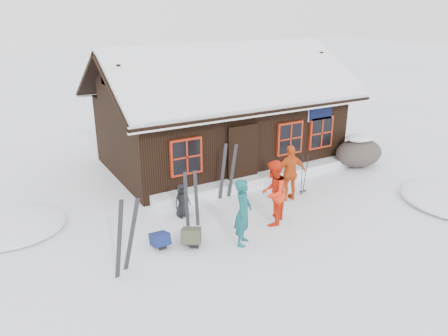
{
  "coord_description": "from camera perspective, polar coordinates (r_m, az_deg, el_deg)",
  "views": [
    {
      "loc": [
        -6.32,
        -8.8,
        5.53
      ],
      "look_at": [
        -0.55,
        1.14,
        1.3
      ],
      "focal_mm": 35.0,
      "sensor_mm": 36.0,
      "label": 1
    }
  ],
  "objects": [
    {
      "name": "skier_teal",
      "position": [
        10.67,
        2.51,
        -5.81
      ],
      "size": [
        0.73,
        0.73,
        1.71
      ],
      "primitive_type": "imported",
      "rotation": [
        0.0,
        0.0,
        0.8
      ],
      "color": "#115055",
      "rests_on": "ground"
    },
    {
      "name": "snow_mounds",
      "position": [
        14.42,
        6.13,
        -2.48
      ],
      "size": [
        20.6,
        13.2,
        0.48
      ],
      "color": "white",
      "rests_on": "ground"
    },
    {
      "name": "skier_crouched",
      "position": [
        12.23,
        -5.48,
        -4.25
      ],
      "size": [
        0.5,
        0.35,
        0.98
      ],
      "primitive_type": "imported",
      "rotation": [
        0.0,
        0.0,
        0.09
      ],
      "color": "black",
      "rests_on": "ground"
    },
    {
      "name": "boulder",
      "position": [
        16.8,
        17.19,
        2.03
      ],
      "size": [
        1.86,
        1.4,
        1.09
      ],
      "color": "#4F453F",
      "rests_on": "ground"
    },
    {
      "name": "ground",
      "position": [
        12.16,
        4.97,
        -6.92
      ],
      "size": [
        120.0,
        120.0,
        0.0
      ],
      "primitive_type": "plane",
      "color": "white",
      "rests_on": "ground"
    },
    {
      "name": "snow_drift",
      "position": [
        14.56,
        4.78,
        -1.46
      ],
      "size": [
        7.6,
        0.6,
        0.35
      ],
      "primitive_type": "cube",
      "color": "white",
      "rests_on": "ground"
    },
    {
      "name": "ski_poles",
      "position": [
        13.82,
        10.37,
        -0.92
      ],
      "size": [
        0.24,
        0.12,
        1.33
      ],
      "color": "black",
      "rests_on": "ground"
    },
    {
      "name": "ski_pair_left",
      "position": [
        9.84,
        -12.75,
        -8.81
      ],
      "size": [
        0.73,
        0.27,
        1.76
      ],
      "rotation": [
        0.0,
        0.0,
        0.17
      ],
      "color": "black",
      "rests_on": "ground"
    },
    {
      "name": "skier_orange_left",
      "position": [
        11.7,
        6.45,
        -3.25
      ],
      "size": [
        1.11,
        1.08,
        1.8
      ],
      "primitive_type": "imported",
      "rotation": [
        0.0,
        0.0,
        3.83
      ],
      "color": "red",
      "rests_on": "ground"
    },
    {
      "name": "ski_pair_right",
      "position": [
        13.26,
        0.48,
        -0.51
      ],
      "size": [
        0.57,
        0.26,
        1.78
      ],
      "rotation": [
        0.0,
        0.0,
        -0.35
      ],
      "color": "black",
      "rests_on": "ground"
    },
    {
      "name": "mountain_hut",
      "position": [
        16.33,
        -0.55,
        6.19
      ],
      "size": [
        8.9,
        6.09,
        4.42
      ],
      "color": "black",
      "rests_on": "ground"
    },
    {
      "name": "backpack_olive",
      "position": [
        10.95,
        -4.29,
        -9.17
      ],
      "size": [
        0.72,
        0.78,
        0.34
      ],
      "primitive_type": "cube",
      "rotation": [
        0.0,
        0.0,
        -0.54
      ],
      "color": "#3A3E2C",
      "rests_on": "ground"
    },
    {
      "name": "ski_pair_mid",
      "position": [
        11.56,
        -4.27,
        -4.21
      ],
      "size": [
        0.41,
        0.13,
        1.63
      ],
      "rotation": [
        0.0,
        0.0,
        -0.23
      ],
      "color": "black",
      "rests_on": "ground"
    },
    {
      "name": "skier_orange_right",
      "position": [
        13.25,
        8.66,
        -0.64
      ],
      "size": [
        1.08,
        0.6,
        1.74
      ],
      "primitive_type": "imported",
      "rotation": [
        0.0,
        0.0,
        2.96
      ],
      "color": "#D04D15",
      "rests_on": "ground"
    },
    {
      "name": "backpack_blue",
      "position": [
        10.96,
        -8.36,
        -9.48
      ],
      "size": [
        0.42,
        0.55,
        0.29
      ],
      "primitive_type": "cube",
      "rotation": [
        0.0,
        0.0,
        -0.04
      ],
      "color": "navy",
      "rests_on": "ground"
    }
  ]
}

